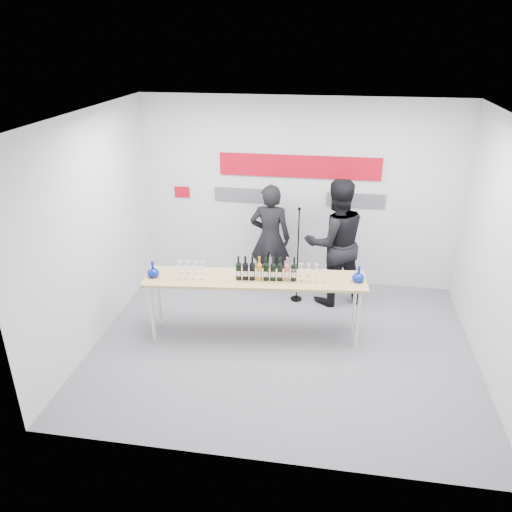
# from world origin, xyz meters

# --- Properties ---
(ground) EXTENTS (5.00, 5.00, 0.00)m
(ground) POSITION_xyz_m (0.00, 0.00, 0.00)
(ground) COLOR slate
(ground) RESTS_ON ground
(back_wall) EXTENTS (5.00, 0.04, 3.00)m
(back_wall) POSITION_xyz_m (0.00, 2.00, 1.50)
(back_wall) COLOR silver
(back_wall) RESTS_ON ground
(signage) EXTENTS (3.38, 0.02, 0.79)m
(signage) POSITION_xyz_m (-0.06, 1.97, 1.81)
(signage) COLOR #B80719
(signage) RESTS_ON back_wall
(tasting_table) EXTENTS (2.97, 0.89, 0.88)m
(tasting_table) POSITION_xyz_m (-0.41, 0.20, 0.81)
(tasting_table) COLOR tan
(tasting_table) RESTS_ON ground
(wine_bottles) EXTENTS (0.80, 0.16, 0.33)m
(wine_bottles) POSITION_xyz_m (-0.25, 0.17, 1.04)
(wine_bottles) COLOR black
(wine_bottles) RESTS_ON tasting_table
(decanter_left) EXTENTS (0.16, 0.16, 0.21)m
(decanter_left) POSITION_xyz_m (-1.74, 0.03, 0.99)
(decanter_left) COLOR #071C91
(decanter_left) RESTS_ON tasting_table
(decanter_right) EXTENTS (0.16, 0.16, 0.21)m
(decanter_right) POSITION_xyz_m (0.93, 0.32, 0.99)
(decanter_right) COLOR #071C91
(decanter_right) RESTS_ON tasting_table
(glasses_left) EXTENTS (0.38, 0.25, 0.18)m
(glasses_left) POSITION_xyz_m (-1.25, 0.12, 0.97)
(glasses_left) COLOR silver
(glasses_left) RESTS_ON tasting_table
(glasses_right) EXTENTS (0.48, 0.25, 0.18)m
(glasses_right) POSITION_xyz_m (0.27, 0.27, 0.97)
(glasses_right) COLOR silver
(glasses_right) RESTS_ON tasting_table
(presenter_left) EXTENTS (0.64, 0.42, 1.75)m
(presenter_left) POSITION_xyz_m (-0.39, 1.61, 0.88)
(presenter_left) COLOR black
(presenter_left) RESTS_ON ground
(presenter_right) EXTENTS (1.15, 1.03, 1.96)m
(presenter_right) POSITION_xyz_m (0.62, 1.35, 0.98)
(presenter_right) COLOR black
(presenter_right) RESTS_ON ground
(mic_stand) EXTENTS (0.18, 0.18, 1.54)m
(mic_stand) POSITION_xyz_m (0.07, 1.28, 0.47)
(mic_stand) COLOR black
(mic_stand) RESTS_ON ground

